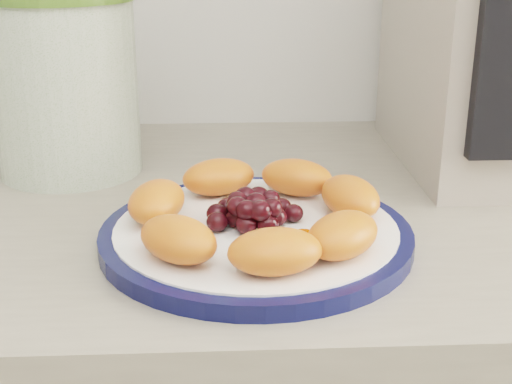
{
  "coord_description": "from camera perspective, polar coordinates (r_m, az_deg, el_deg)",
  "views": [
    {
      "loc": [
        -0.05,
        0.48,
        1.17
      ],
      "look_at": [
        -0.02,
        1.07,
        0.95
      ],
      "focal_mm": 50.0,
      "sensor_mm": 36.0,
      "label": 1
    }
  ],
  "objects": [
    {
      "name": "plate_rim",
      "position": [
        0.65,
        0.0,
        -3.54
      ],
      "size": [
        0.28,
        0.28,
        0.01
      ],
      "primitive_type": "cylinder",
      "color": "#0D133D",
      "rests_on": "counter"
    },
    {
      "name": "plate_face",
      "position": [
        0.64,
        0.0,
        -3.46
      ],
      "size": [
        0.26,
        0.26,
        0.02
      ],
      "primitive_type": "cylinder",
      "color": "white",
      "rests_on": "counter"
    },
    {
      "name": "canister",
      "position": [
        0.84,
        -15.0,
        7.98
      ],
      "size": [
        0.18,
        0.18,
        0.2
      ],
      "primitive_type": "cylinder",
      "rotation": [
        0.0,
        0.0,
        -0.15
      ],
      "color": "#2A580C",
      "rests_on": "counter"
    },
    {
      "name": "fruit_plate",
      "position": [
        0.63,
        0.27,
        -1.41
      ],
      "size": [
        0.24,
        0.24,
        0.04
      ],
      "color": "#D75120",
      "rests_on": "plate_face"
    }
  ]
}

